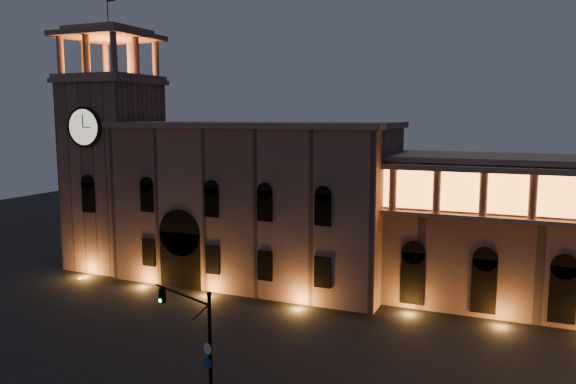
# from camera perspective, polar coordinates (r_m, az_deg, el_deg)

# --- Properties ---
(ground) EXTENTS (160.00, 160.00, 0.00)m
(ground) POSITION_cam_1_polar(r_m,az_deg,el_deg) (45.35, -13.68, -16.23)
(ground) COLOR black
(ground) RESTS_ON ground
(government_building) EXTENTS (30.80, 12.80, 17.60)m
(government_building) POSITION_cam_1_polar(r_m,az_deg,el_deg) (62.07, -3.41, -1.06)
(government_building) COLOR #7E5C52
(government_building) RESTS_ON ground
(clock_tower) EXTENTS (9.80, 9.80, 32.40)m
(clock_tower) POSITION_cam_1_polar(r_m,az_deg,el_deg) (70.94, -17.27, 2.75)
(clock_tower) COLOR #7E5C52
(clock_tower) RESTS_ON ground
(traffic_light) EXTENTS (5.59, 2.52, 8.21)m
(traffic_light) POSITION_cam_1_polar(r_m,az_deg,el_deg) (35.33, -8.93, -15.61)
(traffic_light) COLOR black
(traffic_light) RESTS_ON ground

